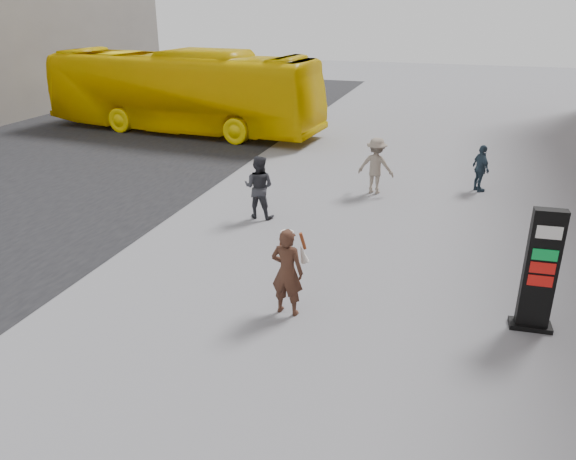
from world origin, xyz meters
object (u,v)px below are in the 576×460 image
(pedestrian_a, at_px, (259,187))
(pedestrian_b, at_px, (376,166))
(woman, at_px, (287,271))
(pedestrian_c, at_px, (481,168))
(info_pylon, at_px, (540,271))
(bus, at_px, (182,91))

(pedestrian_a, bearing_deg, pedestrian_b, -130.31)
(woman, height_order, pedestrian_c, woman)
(info_pylon, bearing_deg, woman, -172.68)
(info_pylon, distance_m, pedestrian_a, 7.94)
(pedestrian_a, bearing_deg, pedestrian_c, -142.90)
(pedestrian_c, bearing_deg, pedestrian_a, 96.95)
(pedestrian_c, bearing_deg, pedestrian_b, 81.28)
(pedestrian_b, relative_size, pedestrian_c, 1.18)
(pedestrian_b, bearing_deg, pedestrian_c, -152.79)
(bus, bearing_deg, pedestrian_a, -137.26)
(pedestrian_a, distance_m, pedestrian_b, 4.19)
(info_pylon, bearing_deg, pedestrian_c, 93.36)
(pedestrian_b, bearing_deg, info_pylon, 126.78)
(woman, relative_size, pedestrian_b, 1.00)
(pedestrian_a, height_order, pedestrian_b, same)
(bus, bearing_deg, info_pylon, -128.23)
(bus, height_order, pedestrian_a, bus)
(woman, relative_size, pedestrian_c, 1.18)
(info_pylon, relative_size, woman, 1.33)
(pedestrian_a, height_order, pedestrian_c, pedestrian_a)
(info_pylon, bearing_deg, pedestrian_b, 116.94)
(bus, xyz_separation_m, pedestrian_b, (10.10, -6.42, -0.95))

